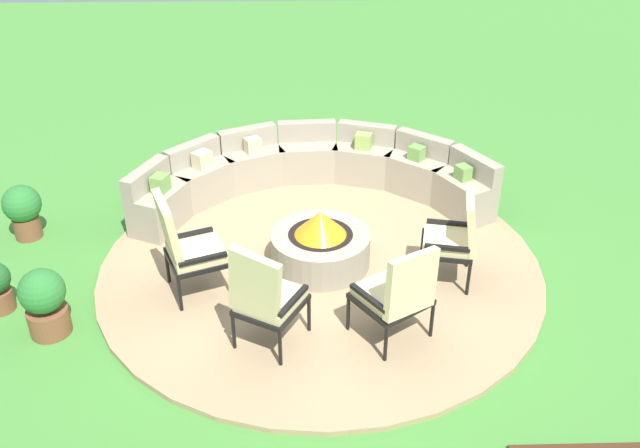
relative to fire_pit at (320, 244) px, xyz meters
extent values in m
plane|color=#478C38|center=(0.00, 0.00, -0.31)|extent=(24.00, 24.00, 0.00)
cylinder|color=tan|center=(0.00, 0.00, -0.28)|extent=(4.87, 4.87, 0.06)
cylinder|color=#9E937F|center=(0.00, 0.00, -0.06)|extent=(1.09, 1.09, 0.38)
cylinder|color=black|center=(0.00, 0.00, 0.10)|extent=(0.71, 0.71, 0.06)
cone|color=orange|center=(0.00, 0.00, 0.27)|extent=(0.57, 0.57, 0.28)
cube|color=#9E937F|center=(1.78, 1.05, 0.00)|extent=(0.78, 0.89, 0.49)
cube|color=#9E937F|center=(1.91, 1.13, 0.37)|extent=(0.53, 0.74, 0.26)
cube|color=#9E937F|center=(1.29, 1.62, 0.00)|extent=(0.88, 0.83, 0.49)
cube|color=#9E937F|center=(1.38, 1.73, 0.37)|extent=(0.70, 0.61, 0.26)
cube|color=#9E937F|center=(0.63, 1.97, 0.00)|extent=(0.87, 0.66, 0.49)
cube|color=#9E937F|center=(0.67, 2.11, 0.37)|extent=(0.78, 0.39, 0.26)
cube|color=#9E937F|center=(-0.12, 2.07, 0.00)|extent=(0.79, 0.49, 0.49)
cube|color=#9E937F|center=(-0.12, 2.21, 0.37)|extent=(0.78, 0.20, 0.26)
cube|color=#9E937F|center=(-0.85, 1.89, 0.00)|extent=(0.89, 0.73, 0.49)
cube|color=#9E937F|center=(-0.90, 2.02, 0.37)|extent=(0.77, 0.46, 0.26)
cube|color=#9E937F|center=(-1.46, 1.46, 0.00)|extent=(0.86, 0.86, 0.49)
cube|color=#9E937F|center=(-1.57, 1.57, 0.37)|extent=(0.66, 0.66, 0.26)
cube|color=#9E937F|center=(-1.89, 0.85, 0.00)|extent=(0.73, 0.89, 0.49)
cube|color=#9E937F|center=(-2.02, 0.91, 0.37)|extent=(0.46, 0.77, 0.26)
cube|color=beige|center=(-1.43, 1.43, 0.35)|extent=(0.27, 0.27, 0.21)
cube|color=#70A34C|center=(1.74, 1.03, 0.33)|extent=(0.21, 0.22, 0.17)
cube|color=beige|center=(-0.82, 1.84, 0.34)|extent=(0.25, 0.24, 0.19)
cube|color=#70A34C|center=(-1.84, 0.83, 0.34)|extent=(0.23, 0.25, 0.20)
cube|color=#93B756|center=(0.61, 1.93, 0.34)|extent=(0.24, 0.22, 0.20)
cube|color=#70A34C|center=(1.26, 1.58, 0.33)|extent=(0.23, 0.23, 0.18)
cylinder|color=black|center=(-1.12, -0.10, -0.06)|extent=(0.04, 0.04, 0.38)
cylinder|color=black|center=(-0.92, -0.59, -0.06)|extent=(0.04, 0.04, 0.38)
cylinder|color=black|center=(-1.63, -0.30, -0.06)|extent=(0.04, 0.04, 0.38)
cylinder|color=black|center=(-1.42, -0.80, -0.06)|extent=(0.04, 0.04, 0.38)
cube|color=black|center=(-1.27, -0.45, 0.15)|extent=(0.75, 0.75, 0.05)
cube|color=beige|center=(-1.27, -0.45, 0.22)|extent=(0.69, 0.69, 0.09)
cube|color=beige|center=(-1.50, -0.54, 0.53)|extent=(0.34, 0.58, 0.74)
cube|color=black|center=(-1.37, -0.21, 0.29)|extent=(0.47, 0.23, 0.04)
cube|color=black|center=(-1.18, -0.68, 0.29)|extent=(0.47, 0.23, 0.04)
cylinder|color=black|center=(-0.58, -0.90, -0.06)|extent=(0.04, 0.04, 0.38)
cylinder|color=black|center=(-0.14, -1.14, -0.06)|extent=(0.04, 0.04, 0.38)
cylinder|color=black|center=(-0.85, -1.37, -0.06)|extent=(0.04, 0.04, 0.38)
cylinder|color=black|center=(-0.41, -1.62, -0.06)|extent=(0.04, 0.04, 0.38)
cube|color=black|center=(-0.49, -1.26, 0.15)|extent=(0.75, 0.77, 0.05)
cube|color=beige|center=(-0.49, -1.26, 0.22)|extent=(0.69, 0.71, 0.09)
cube|color=beige|center=(-0.62, -1.48, 0.53)|extent=(0.52, 0.39, 0.75)
cube|color=black|center=(-0.70, -1.14, 0.29)|extent=(0.28, 0.46, 0.04)
cube|color=black|center=(-0.28, -1.37, 0.29)|extent=(0.28, 0.46, 0.04)
cylinder|color=black|center=(0.24, -1.13, -0.06)|extent=(0.04, 0.04, 0.38)
cylinder|color=black|center=(0.71, -0.80, -0.06)|extent=(0.04, 0.04, 0.38)
cylinder|color=black|center=(0.55, -1.59, -0.06)|extent=(0.04, 0.04, 0.38)
cylinder|color=black|center=(1.03, -1.26, -0.06)|extent=(0.04, 0.04, 0.38)
cube|color=black|center=(0.63, -1.19, 0.15)|extent=(0.84, 0.83, 0.05)
cube|color=beige|center=(0.63, -1.19, 0.22)|extent=(0.77, 0.77, 0.09)
cube|color=beige|center=(0.77, -1.40, 0.47)|extent=(0.53, 0.44, 0.64)
cube|color=black|center=(0.40, -1.35, 0.29)|extent=(0.33, 0.44, 0.04)
cube|color=black|center=(0.86, -1.04, 0.29)|extent=(0.33, 0.44, 0.04)
cylinder|color=black|center=(1.02, -0.51, -0.06)|extent=(0.04, 0.04, 0.38)
cylinder|color=black|center=(1.12, 0.00, -0.06)|extent=(0.04, 0.04, 0.38)
cylinder|color=black|center=(1.51, -0.61, -0.06)|extent=(0.04, 0.04, 0.38)
cylinder|color=black|center=(1.61, -0.10, -0.06)|extent=(0.04, 0.04, 0.38)
cube|color=black|center=(1.32, -0.30, 0.15)|extent=(0.63, 0.65, 0.05)
cube|color=beige|center=(1.32, -0.30, 0.22)|extent=(0.58, 0.60, 0.09)
cube|color=beige|center=(1.54, -0.35, 0.46)|extent=(0.26, 0.55, 0.58)
cube|color=black|center=(1.27, -0.55, 0.29)|extent=(0.46, 0.14, 0.04)
cube|color=black|center=(1.37, -0.06, 0.29)|extent=(0.46, 0.14, 0.04)
cylinder|color=brown|center=(-2.67, -1.03, -0.17)|extent=(0.40, 0.40, 0.28)
sphere|color=#2D7A33|center=(-2.67, -1.03, 0.18)|extent=(0.44, 0.44, 0.44)
cylinder|color=brown|center=(-3.46, 0.74, -0.17)|extent=(0.31, 0.31, 0.28)
sphere|color=#2D7A33|center=(-3.46, 0.74, 0.14)|extent=(0.44, 0.44, 0.44)
sphere|color=#DB337A|center=(-3.41, 0.74, 0.22)|extent=(0.14, 0.14, 0.14)
cylinder|color=brown|center=(-3.29, -0.65, -0.20)|extent=(0.28, 0.28, 0.23)
camera|label=1|loc=(-0.17, -6.45, 4.19)|focal=39.54mm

